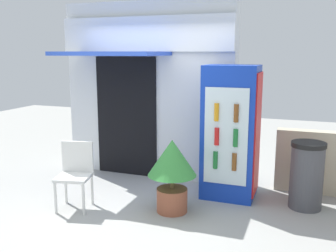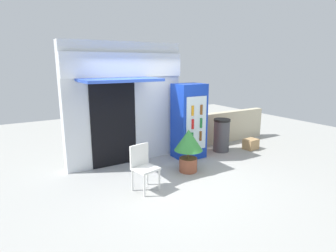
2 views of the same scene
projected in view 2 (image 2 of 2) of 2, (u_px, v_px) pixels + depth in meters
The scene contains 8 objects.
ground at pixel (169, 181), 5.75m from camera, with size 16.00×16.00×0.00m, color #A3A39E.
storefront_building at pixel (124, 102), 6.60m from camera, with size 2.90×1.31×2.87m.
drink_cooler at pixel (189, 121), 7.02m from camera, with size 0.76×0.66×1.89m.
plastic_chair at pixel (143, 164), 5.26m from camera, with size 0.51×0.50×0.89m.
potted_plant_near_shop at pixel (188, 145), 6.12m from camera, with size 0.63×0.63×0.97m.
trash_bin at pixel (221, 135), 7.60m from camera, with size 0.45×0.45×0.91m.
stone_boundary_wall at pixel (229, 126), 8.60m from camera, with size 2.67×0.21×0.93m, color beige.
cardboard_box at pixel (251, 144), 7.85m from camera, with size 0.39×0.30×0.29m, color tan.
Camera 2 is at (-2.80, -4.57, 2.39)m, focal length 29.61 mm.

